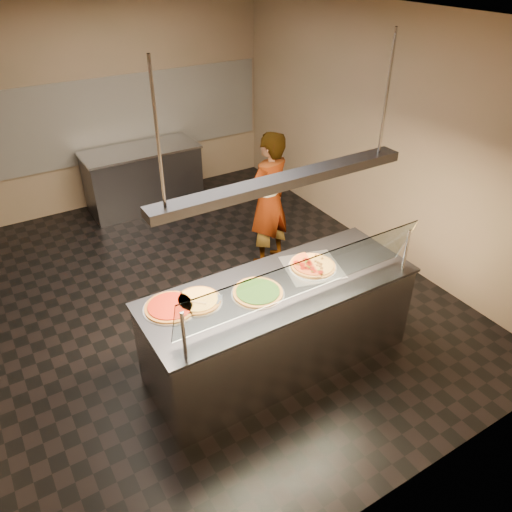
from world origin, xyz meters
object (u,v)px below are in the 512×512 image
half_pizza_sausage (321,262)px  pizza_tomato (170,307)px  half_pizza_pepperoni (304,268)px  prep_table (143,178)px  perforated_tray (312,267)px  pizza_spatula (205,300)px  sneeze_guard (305,277)px  serving_counter (279,325)px  heat_lamp_housing (284,181)px  pizza_spinach (257,292)px  worker (269,201)px  pizza_cheese (198,300)px

half_pizza_sausage → pizza_tomato: 1.50m
half_pizza_pepperoni → prep_table: (-0.20, 3.85, -0.50)m
perforated_tray → pizza_spatula: (-1.11, 0.04, 0.02)m
prep_table → sneeze_guard: bearing=-91.6°
serving_counter → pizza_tomato: pizza_tomato is taller
pizza_tomato → heat_lamp_housing: (0.98, -0.21, 1.01)m
half_pizza_pepperoni → pizza_spinach: half_pizza_pepperoni is taller
half_pizza_sausage → pizza_spatula: half_pizza_sausage is taller
pizza_spinach → worker: worker is taller
sneeze_guard → prep_table: sneeze_guard is taller
pizza_spatula → worker: worker is taller
sneeze_guard → worker: 2.17m
sneeze_guard → heat_lamp_housing: 0.80m
half_pizza_sausage → pizza_tomato: (-1.50, 0.13, -0.01)m
pizza_spatula → perforated_tray: bearing=-2.0°
pizza_spinach → heat_lamp_housing: bearing=-1.5°
sneeze_guard → perforated_tray: size_ratio=3.68×
prep_table → pizza_cheese: bearing=-102.8°
sneeze_guard → pizza_cheese: (-0.74, 0.52, -0.28)m
pizza_cheese → pizza_spatula: 0.07m
half_pizza_pepperoni → pizza_tomato: bearing=174.2°
half_pizza_sausage → sneeze_guard: bearing=-140.8°
perforated_tray → worker: worker is taller
half_pizza_pepperoni → prep_table: 3.89m
half_pizza_sausage → heat_lamp_housing: heat_lamp_housing is taller
half_pizza_pepperoni → worker: bearing=69.1°
worker → half_pizza_pepperoni: bearing=53.6°
perforated_tray → prep_table: size_ratio=0.37×
serving_counter → pizza_cheese: 0.90m
worker → pizza_cheese: bearing=25.7°
half_pizza_pepperoni → half_pizza_sausage: (0.20, 0.00, -0.01)m
half_pizza_sausage → heat_lamp_housing: bearing=-171.1°
pizza_cheese → heat_lamp_housing: (0.74, -0.18, 1.01)m
half_pizza_pepperoni → pizza_spatula: size_ratio=1.64×
half_pizza_pepperoni → half_pizza_sausage: 0.20m
pizza_tomato → pizza_spatula: 0.30m
prep_table → heat_lamp_housing: 4.20m
half_pizza_pepperoni → half_pizza_sausage: bearing=0.0°
perforated_tray → pizza_tomato: pizza_tomato is taller
half_pizza_pepperoni → pizza_cheese: 1.06m
half_pizza_pepperoni → worker: worker is taller
pizza_cheese → heat_lamp_housing: 1.26m
serving_counter → pizza_cheese: (-0.74, 0.18, 0.48)m
serving_counter → half_pizza_sausage: size_ratio=5.51×
serving_counter → half_pizza_pepperoni: bearing=14.5°
serving_counter → prep_table: (0.12, 3.93, 0.00)m
pizza_tomato → worker: bearing=36.5°
sneeze_guard → pizza_cheese: 0.94m
half_pizza_sausage → perforated_tray: bearing=179.7°
half_pizza_pepperoni → serving_counter: bearing=-165.5°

